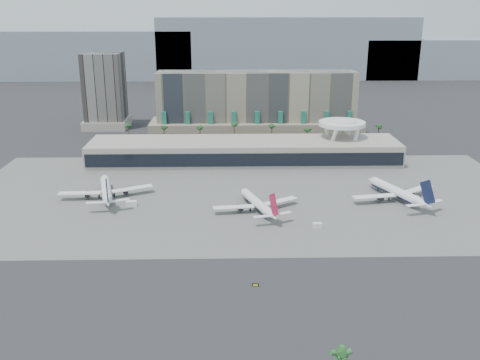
{
  "coord_description": "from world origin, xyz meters",
  "views": [
    {
      "loc": [
        -8.57,
        -176.4,
        83.21
      ],
      "look_at": [
        -3.82,
        40.0,
        12.09
      ],
      "focal_mm": 40.0,
      "sensor_mm": 36.0,
      "label": 1
    }
  ],
  "objects_px": {
    "airliner_centre": "(257,203)",
    "taxiway_sign": "(255,285)",
    "service_vehicle_b": "(317,225)",
    "airliner_left": "(106,190)",
    "airliner_right": "(397,192)",
    "service_vehicle_a": "(131,204)"
  },
  "relations": [
    {
      "from": "service_vehicle_a",
      "to": "service_vehicle_b",
      "type": "distance_m",
      "value": 81.11
    },
    {
      "from": "airliner_left",
      "to": "service_vehicle_b",
      "type": "bearing_deg",
      "value": -36.15
    },
    {
      "from": "airliner_left",
      "to": "service_vehicle_b",
      "type": "xyz_separation_m",
      "value": [
        89.95,
        -35.87,
        -2.86
      ]
    },
    {
      "from": "airliner_centre",
      "to": "taxiway_sign",
      "type": "bearing_deg",
      "value": -112.9
    },
    {
      "from": "airliner_left",
      "to": "taxiway_sign",
      "type": "xyz_separation_m",
      "value": [
        63.37,
        -81.31,
        -3.34
      ]
    },
    {
      "from": "airliner_right",
      "to": "taxiway_sign",
      "type": "height_order",
      "value": "airliner_right"
    },
    {
      "from": "airliner_centre",
      "to": "service_vehicle_b",
      "type": "bearing_deg",
      "value": -58.48
    },
    {
      "from": "taxiway_sign",
      "to": "service_vehicle_b",
      "type": "bearing_deg",
      "value": 64.44
    },
    {
      "from": "airliner_right",
      "to": "taxiway_sign",
      "type": "distance_m",
      "value": 100.97
    },
    {
      "from": "service_vehicle_a",
      "to": "service_vehicle_b",
      "type": "xyz_separation_m",
      "value": [
        77.08,
        -25.25,
        -0.19
      ]
    },
    {
      "from": "service_vehicle_a",
      "to": "taxiway_sign",
      "type": "distance_m",
      "value": 86.88
    },
    {
      "from": "airliner_right",
      "to": "service_vehicle_a",
      "type": "xyz_separation_m",
      "value": [
        -117.4,
        -4.85,
        -2.73
      ]
    },
    {
      "from": "taxiway_sign",
      "to": "airliner_right",
      "type": "bearing_deg",
      "value": 53.24
    },
    {
      "from": "service_vehicle_b",
      "to": "airliner_left",
      "type": "bearing_deg",
      "value": 154.69
    },
    {
      "from": "airliner_centre",
      "to": "service_vehicle_b",
      "type": "height_order",
      "value": "airliner_centre"
    },
    {
      "from": "airliner_right",
      "to": "service_vehicle_a",
      "type": "relative_size",
      "value": 9.03
    },
    {
      "from": "airliner_left",
      "to": "airliner_right",
      "type": "distance_m",
      "value": 130.4
    },
    {
      "from": "airliner_left",
      "to": "service_vehicle_b",
      "type": "height_order",
      "value": "airliner_left"
    },
    {
      "from": "airliner_left",
      "to": "airliner_centre",
      "type": "bearing_deg",
      "value": -28.95
    },
    {
      "from": "airliner_right",
      "to": "service_vehicle_b",
      "type": "xyz_separation_m",
      "value": [
        -40.33,
        -30.1,
        -2.92
      ]
    },
    {
      "from": "airliner_right",
      "to": "taxiway_sign",
      "type": "bearing_deg",
      "value": -153.44
    },
    {
      "from": "airliner_centre",
      "to": "taxiway_sign",
      "type": "height_order",
      "value": "airliner_centre"
    }
  ]
}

